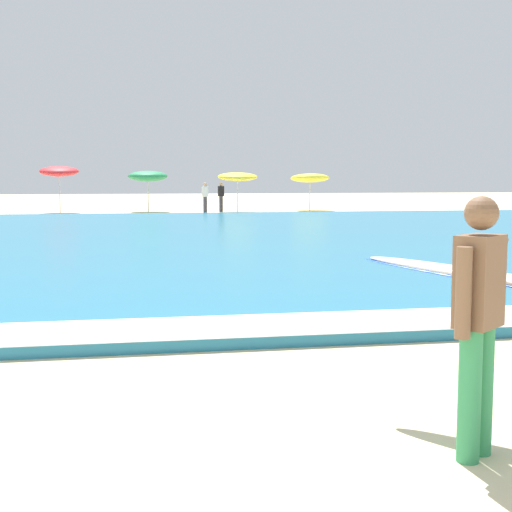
# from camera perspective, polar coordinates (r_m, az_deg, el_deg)

# --- Properties ---
(sea) EXTENTS (120.00, 28.00, 0.14)m
(sea) POSITION_cam_1_polar(r_m,az_deg,el_deg) (21.73, -12.99, 1.27)
(sea) COLOR teal
(sea) RESTS_ON ground
(surf_foam) EXTENTS (120.00, 1.27, 0.01)m
(surf_foam) POSITION_cam_1_polar(r_m,az_deg,el_deg) (8.46, -16.66, -5.75)
(surf_foam) COLOR white
(surf_foam) RESTS_ON sea
(surfer_with_board) EXTENTS (1.70, 2.02, 1.73)m
(surfer_with_board) POSITION_cam_1_polar(r_m,az_deg,el_deg) (5.19, 17.88, -3.30)
(surfer_with_board) COLOR #338E56
(surfer_with_board) RESTS_ON ground
(beach_umbrella_2) EXTENTS (2.02, 2.06, 2.51)m
(beach_umbrella_2) POSITION_cam_1_polar(r_m,az_deg,el_deg) (39.87, -15.02, 6.36)
(beach_umbrella_2) COLOR beige
(beach_umbrella_2) RESTS_ON ground
(beach_umbrella_3) EXTENTS (2.11, 2.12, 2.21)m
(beach_umbrella_3) POSITION_cam_1_polar(r_m,az_deg,el_deg) (40.15, -8.38, 6.14)
(beach_umbrella_3) COLOR beige
(beach_umbrella_3) RESTS_ON ground
(beach_umbrella_4) EXTENTS (2.14, 2.16, 2.16)m
(beach_umbrella_4) POSITION_cam_1_polar(r_m,az_deg,el_deg) (39.59, -1.44, 6.16)
(beach_umbrella_4) COLOR beige
(beach_umbrella_4) RESTS_ON ground
(beach_umbrella_5) EXTENTS (2.16, 2.18, 2.11)m
(beach_umbrella_5) POSITION_cam_1_polar(r_m,az_deg,el_deg) (41.38, 4.20, 6.05)
(beach_umbrella_5) COLOR beige
(beach_umbrella_5) RESTS_ON ground
(beachgoer_near_row_left) EXTENTS (0.32, 0.20, 1.58)m
(beachgoer_near_row_left) POSITION_cam_1_polar(r_m,az_deg,el_deg) (38.36, -3.97, 4.61)
(beachgoer_near_row_left) COLOR #383842
(beachgoer_near_row_left) RESTS_ON ground
(beachgoer_near_row_mid) EXTENTS (0.32, 0.20, 1.58)m
(beachgoer_near_row_mid) POSITION_cam_1_polar(r_m,az_deg,el_deg) (39.57, -2.73, 4.66)
(beachgoer_near_row_mid) COLOR #383842
(beachgoer_near_row_mid) RESTS_ON ground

